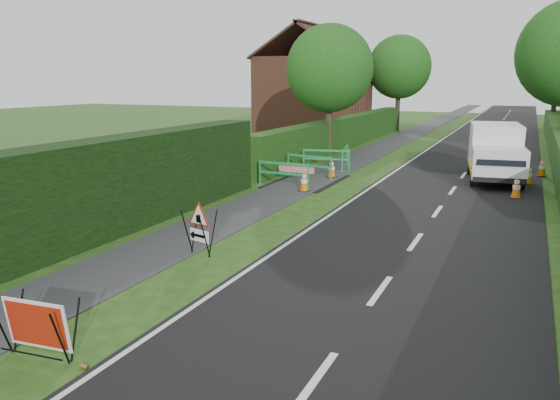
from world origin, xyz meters
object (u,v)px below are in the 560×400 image
(works_van, at_px, (496,151))
(hatchback_car, at_px, (493,137))
(triangle_sign, at_px, (198,224))
(red_rect_sign, at_px, (37,326))

(works_van, relative_size, hatchback_car, 1.50)
(triangle_sign, distance_m, works_van, 14.14)
(red_rect_sign, distance_m, triangle_sign, 5.04)
(triangle_sign, relative_size, hatchback_car, 0.32)
(triangle_sign, bearing_deg, hatchback_car, 92.52)
(red_rect_sign, distance_m, hatchback_car, 29.90)
(works_van, bearing_deg, hatchback_car, 86.22)
(red_rect_sign, xyz_separation_m, works_van, (5.08, 18.01, 0.64))
(red_rect_sign, height_order, hatchback_car, hatchback_car)
(red_rect_sign, bearing_deg, works_van, 68.42)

